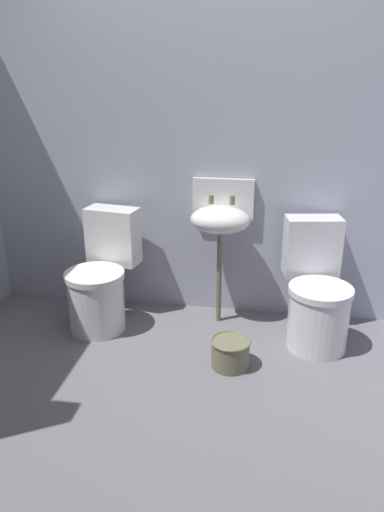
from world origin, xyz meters
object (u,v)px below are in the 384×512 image
Objects in this scene: sink at (221,218)px; toilet_left at (101,281)px; bucket at (230,352)px; toilet_right at (316,295)px.

toilet_left is at bearing -166.71° from sink.
sink is 4.04× the size of bucket.
toilet_left is 0.92m from sink.
bucket is at bearing 28.28° from toilet_right.
toilet_right is at bearing 38.17° from bucket.
toilet_right reaches higher than bucket.
toilet_right is (1.44, 0.00, 0.00)m from toilet_left.
sink reaches higher than bucket.
toilet_left is 1.04m from bucket.
sink is 0.90m from bucket.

